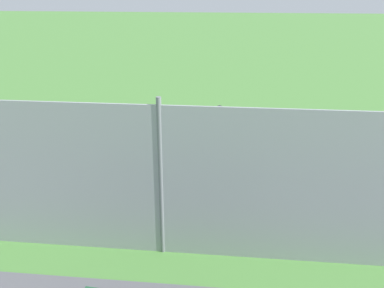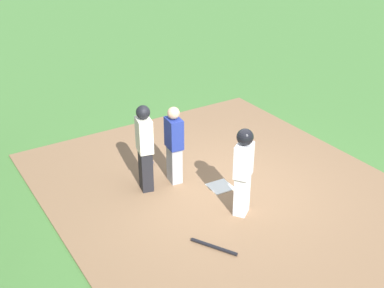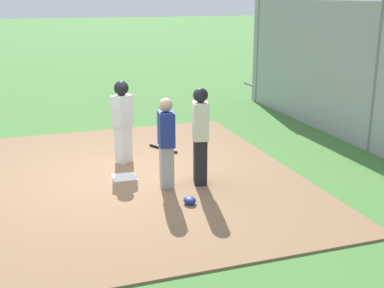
{
  "view_description": "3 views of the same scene",
  "coord_description": "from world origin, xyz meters",
  "views": [
    {
      "loc": [
        1.4,
        -12.72,
        5.29
      ],
      "look_at": [
        0.14,
        -1.1,
        0.74
      ],
      "focal_mm": 38.85,
      "sensor_mm": 36.0,
      "label": 1
    },
    {
      "loc": [
        6.67,
        -4.87,
        5.22
      ],
      "look_at": [
        -0.35,
        -0.44,
        0.96
      ],
      "focal_mm": 45.98,
      "sensor_mm": 36.0,
      "label": 2
    },
    {
      "loc": [
        -8.79,
        1.63,
        3.33
      ],
      "look_at": [
        -0.45,
        -1.19,
        0.71
      ],
      "focal_mm": 46.96,
      "sensor_mm": 36.0,
      "label": 3
    }
  ],
  "objects": [
    {
      "name": "catcher",
      "position": [
        -0.68,
        -0.64,
        0.87
      ],
      "size": [
        0.41,
        0.3,
        1.61
      ],
      "rotation": [
        0.0,
        0.0,
        1.45
      ],
      "color": "#9E9EA3",
      "rests_on": "dirt_infield"
    },
    {
      "name": "parked_car_silver",
      "position": [
        6.24,
        -9.48,
        0.61
      ],
      "size": [
        4.4,
        2.33,
        1.28
      ],
      "rotation": [
        0.0,
        0.0,
        -0.14
      ],
      "color": "#B2B2B7",
      "rests_on": "parking_lot"
    },
    {
      "name": "backstop_fence",
      "position": [
        0.0,
        -5.48,
        1.6
      ],
      "size": [
        12.0,
        0.1,
        3.35
      ],
      "color": "#93999E",
      "rests_on": "ground_plane"
    },
    {
      "name": "dirt_infield",
      "position": [
        0.0,
        0.0,
        0.01
      ],
      "size": [
        7.2,
        6.4,
        0.03
      ],
      "primitive_type": "cube",
      "color": "#896647",
      "rests_on": "ground_plane"
    },
    {
      "name": "ground_plane",
      "position": [
        0.0,
        0.0,
        0.0
      ],
      "size": [
        140.0,
        140.0,
        0.0
      ],
      "primitive_type": "plane",
      "color": "#477A38"
    },
    {
      "name": "home_plate",
      "position": [
        0.0,
        0.0,
        0.04
      ],
      "size": [
        0.46,
        0.46,
        0.02
      ],
      "primitive_type": "cube",
      "rotation": [
        0.0,
        0.0,
        -0.05
      ],
      "color": "white",
      "rests_on": "dirt_infield"
    },
    {
      "name": "baseball_bat",
      "position": [
        1.48,
        -1.17,
        0.06
      ],
      "size": [
        0.75,
        0.46,
        0.06
      ],
      "primitive_type": "cylinder",
      "rotation": [
        0.0,
        1.57,
        0.51
      ],
      "color": "black",
      "rests_on": "dirt_infield"
    },
    {
      "name": "umpire",
      "position": [
        -0.73,
        -1.25,
        0.96
      ],
      "size": [
        0.43,
        0.34,
        1.76
      ],
      "rotation": [
        0.0,
        0.0,
        1.35
      ],
      "color": "black",
      "rests_on": "dirt_infield"
    },
    {
      "name": "catcher_mask",
      "position": [
        -1.55,
        -0.78,
        0.09
      ],
      "size": [
        0.24,
        0.2,
        0.12
      ],
      "primitive_type": "ellipsoid",
      "color": "navy",
      "rests_on": "dirt_infield"
    },
    {
      "name": "runner",
      "position": [
        0.91,
        -0.18,
        0.99
      ],
      "size": [
        0.43,
        0.46,
        1.68
      ],
      "rotation": [
        0.0,
        0.0,
        3.75
      ],
      "color": "silver",
      "rests_on": "dirt_infield"
    }
  ]
}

